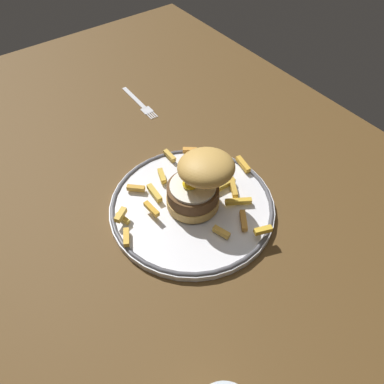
% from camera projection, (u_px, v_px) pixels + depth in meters
% --- Properties ---
extents(ground_plane, '(1.39, 1.02, 0.04)m').
position_uv_depth(ground_plane, '(158.00, 214.00, 0.73)').
color(ground_plane, '#53391A').
extents(dinner_plate, '(0.29, 0.29, 0.02)m').
position_uv_depth(dinner_plate, '(192.00, 206.00, 0.70)').
color(dinner_plate, silver).
rests_on(dinner_plate, ground_plane).
extents(burger, '(0.12, 0.13, 0.11)m').
position_uv_depth(burger, '(199.00, 181.00, 0.66)').
color(burger, tan).
rests_on(burger, dinner_plate).
extents(fries_pile, '(0.27, 0.29, 0.02)m').
position_uv_depth(fries_pile, '(193.00, 192.00, 0.71)').
color(fries_pile, '#EFB443').
rests_on(fries_pile, dinner_plate).
extents(fork, '(0.14, 0.02, 0.00)m').
position_uv_depth(fork, '(140.00, 103.00, 0.92)').
color(fork, silver).
rests_on(fork, ground_plane).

